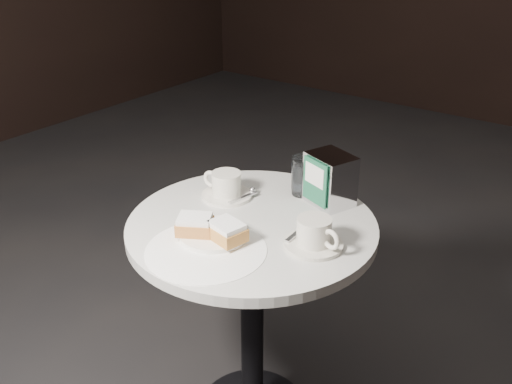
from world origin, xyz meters
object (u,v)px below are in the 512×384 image
object	(u,v)px
cafe_table	(252,280)
coffee_cup_right	(314,235)
beignet_plate	(212,231)
napkin_dispenser	(330,179)
water_glass_right	(304,177)
water_glass_left	(302,174)
coffee_cup_left	(226,186)

from	to	relation	value
cafe_table	coffee_cup_right	size ratio (longest dim) A/B	4.02
beignet_plate	napkin_dispenser	distance (m)	0.39
cafe_table	beignet_plate	distance (m)	0.26
coffee_cup_right	water_glass_right	xyz separation A→B (m)	(-0.19, 0.24, 0.02)
water_glass_left	water_glass_right	distance (m)	0.03
beignet_plate	water_glass_right	bearing A→B (deg)	82.10
coffee_cup_left	coffee_cup_right	bearing A→B (deg)	-17.36
water_glass_left	napkin_dispenser	xyz separation A→B (m)	(0.11, -0.03, 0.02)
beignet_plate	coffee_cup_left	xyz separation A→B (m)	(-0.12, 0.21, 0.01)
water_glass_left	napkin_dispenser	world-z (taller)	napkin_dispenser
water_glass_right	napkin_dispenser	world-z (taller)	napkin_dispenser
cafe_table	water_glass_right	bearing A→B (deg)	84.99
beignet_plate	coffee_cup_right	size ratio (longest dim) A/B	1.19
beignet_plate	coffee_cup_left	distance (m)	0.25
coffee_cup_right	napkin_dispenser	xyz separation A→B (m)	(-0.09, 0.24, 0.04)
beignet_plate	water_glass_right	distance (m)	0.37
water_glass_left	napkin_dispenser	size ratio (longest dim) A/B	0.68
cafe_table	beignet_plate	bearing A→B (deg)	-102.89
napkin_dispenser	water_glass_left	bearing A→B (deg)	-174.55
coffee_cup_left	napkin_dispenser	bearing A→B (deg)	25.06
beignet_plate	water_glass_right	xyz separation A→B (m)	(0.05, 0.37, 0.03)
beignet_plate	water_glass_left	bearing A→B (deg)	85.43
cafe_table	beignet_plate	xyz separation A→B (m)	(-0.03, -0.13, 0.22)
cafe_table	coffee_cup_right	world-z (taller)	coffee_cup_right
cafe_table	coffee_cup_right	bearing A→B (deg)	-2.16
coffee_cup_right	cafe_table	bearing A→B (deg)	-169.29
napkin_dispenser	beignet_plate	bearing A→B (deg)	-90.95
cafe_table	coffee_cup_left	world-z (taller)	coffee_cup_left
beignet_plate	coffee_cup_right	distance (m)	0.27
water_glass_right	coffee_cup_left	bearing A→B (deg)	-138.45
water_glass_right	napkin_dispenser	bearing A→B (deg)	-4.59
coffee_cup_left	water_glass_right	distance (m)	0.24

